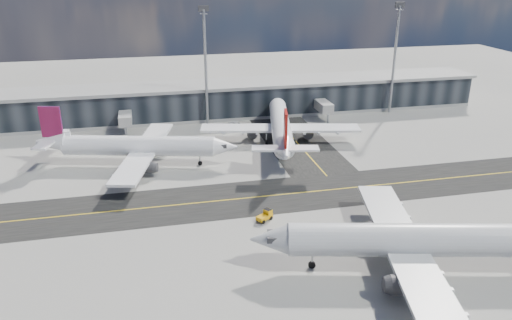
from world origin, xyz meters
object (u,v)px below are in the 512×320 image
(airliner_near, at_px, (419,240))
(baggage_tug, at_px, (265,215))
(airliner_af, at_px, (136,146))
(service_van, at_px, (237,125))
(airliner_redtail, at_px, (281,126))

(airliner_near, height_order, baggage_tug, airliner_near)
(airliner_af, relative_size, service_van, 8.33)
(airliner_af, height_order, service_van, airliner_af)
(airliner_af, relative_size, airliner_redtail, 0.95)
(airliner_near, height_order, service_van, airliner_near)
(baggage_tug, bearing_deg, airliner_redtail, 126.57)
(airliner_near, distance_m, service_van, 66.92)
(airliner_redtail, height_order, airliner_near, airliner_near)
(airliner_redtail, xyz_separation_m, airliner_near, (4.63, -51.69, 0.17))
(airliner_redtail, distance_m, baggage_tug, 36.26)
(airliner_af, bearing_deg, service_van, 143.49)
(airliner_af, xyz_separation_m, airliner_near, (36.16, -46.07, 0.36))
(airliner_af, bearing_deg, airliner_near, 52.52)
(airliner_af, xyz_separation_m, airliner_redtail, (31.53, 5.62, 0.18))
(baggage_tug, height_order, service_van, baggage_tug)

